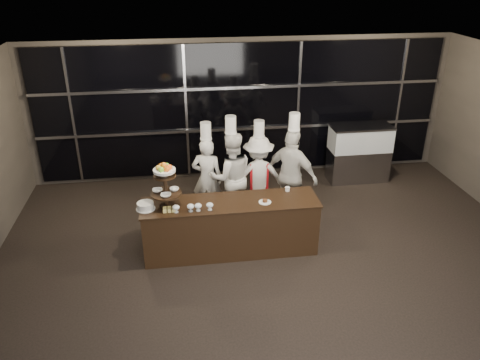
{
  "coord_description": "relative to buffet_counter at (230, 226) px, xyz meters",
  "views": [
    {
      "loc": [
        -1.42,
        -4.59,
        4.44
      ],
      "look_at": [
        -0.44,
        2.24,
        1.15
      ],
      "focal_mm": 35.0,
      "sensor_mm": 36.0,
      "label": 1
    }
  ],
  "objects": [
    {
      "name": "window_wall",
      "position": [
        0.64,
        3.0,
        1.04
      ],
      "size": [
        8.6,
        0.1,
        2.8
      ],
      "color": "black",
      "rests_on": "ground"
    },
    {
      "name": "room",
      "position": [
        0.64,
        -1.94,
        1.03
      ],
      "size": [
        10.0,
        10.0,
        10.0
      ],
      "color": "black",
      "rests_on": "ground"
    },
    {
      "name": "buffet_counter",
      "position": [
        0.0,
        0.0,
        0.0
      ],
      "size": [
        2.84,
        0.74,
        0.92
      ],
      "color": "black",
      "rests_on": "ground"
    },
    {
      "name": "small_plate",
      "position": [
        0.54,
        -0.1,
        0.47
      ],
      "size": [
        0.2,
        0.2,
        0.05
      ],
      "color": "white",
      "rests_on": "buffet_counter"
    },
    {
      "name": "chef_b",
      "position": [
        0.15,
        1.08,
        0.39
      ],
      "size": [
        0.88,
        0.71,
        1.99
      ],
      "color": "white",
      "rests_on": "ground"
    },
    {
      "name": "display_stand",
      "position": [
        -1.0,
        -0.0,
        0.87
      ],
      "size": [
        0.48,
        0.48,
        0.74
      ],
      "color": "black",
      "rests_on": "buffet_counter"
    },
    {
      "name": "compotes",
      "position": [
        -0.59,
        -0.22,
        0.54
      ],
      "size": [
        0.63,
        0.11,
        0.12
      ],
      "color": "silver",
      "rests_on": "buffet_counter"
    },
    {
      "name": "layer_cake",
      "position": [
        -1.33,
        -0.05,
        0.51
      ],
      "size": [
        0.3,
        0.3,
        0.11
      ],
      "color": "white",
      "rests_on": "buffet_counter"
    },
    {
      "name": "chef_a",
      "position": [
        -0.28,
        1.2,
        0.35
      ],
      "size": [
        0.65,
        0.52,
        1.86
      ],
      "color": "silver",
      "rests_on": "ground"
    },
    {
      "name": "chef_c",
      "position": [
        0.68,
        1.24,
        0.32
      ],
      "size": [
        1.0,
        0.59,
        1.84
      ],
      "color": "white",
      "rests_on": "ground"
    },
    {
      "name": "chef_cup",
      "position": [
        0.99,
        0.25,
        0.49
      ],
      "size": [
        0.08,
        0.08,
        0.07
      ],
      "primitive_type": "cylinder",
      "color": "white",
      "rests_on": "buffet_counter"
    },
    {
      "name": "chef_d",
      "position": [
        1.23,
        0.91,
        0.43
      ],
      "size": [
        1.04,
        1.01,
        2.05
      ],
      "color": "silver",
      "rests_on": "ground"
    },
    {
      "name": "pastry_squares",
      "position": [
        -0.96,
        -0.17,
        0.48
      ],
      "size": [
        0.2,
        0.13,
        0.05
      ],
      "color": "#E8D571",
      "rests_on": "buffet_counter"
    },
    {
      "name": "display_case",
      "position": [
        3.09,
        2.36,
        0.22
      ],
      "size": [
        1.29,
        0.57,
        1.24
      ],
      "color": "#A5A5AA",
      "rests_on": "ground"
    }
  ]
}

